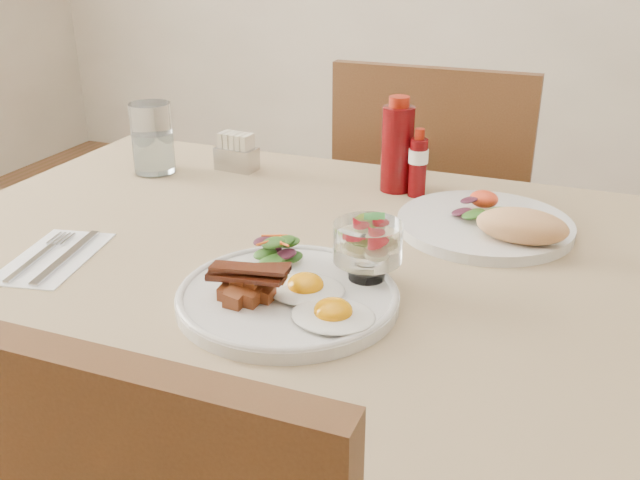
% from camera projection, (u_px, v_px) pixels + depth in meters
% --- Properties ---
extents(table, '(1.33, 0.88, 0.75)m').
position_uv_depth(table, '(338.00, 314.00, 1.05)').
color(table, brown).
rests_on(table, ground).
extents(chair_far, '(0.42, 0.42, 0.93)m').
position_uv_depth(chair_far, '(434.00, 234.00, 1.67)').
color(chair_far, brown).
rests_on(chair_far, ground).
extents(main_plate, '(0.28, 0.28, 0.02)m').
position_uv_depth(main_plate, '(288.00, 298.00, 0.89)').
color(main_plate, silver).
rests_on(main_plate, table).
extents(fried_eggs, '(0.16, 0.15, 0.03)m').
position_uv_depth(fried_eggs, '(319.00, 300.00, 0.86)').
color(fried_eggs, silver).
rests_on(fried_eggs, main_plate).
extents(bacon_potato_pile, '(0.11, 0.06, 0.05)m').
position_uv_depth(bacon_potato_pile, '(246.00, 284.00, 0.86)').
color(bacon_potato_pile, brown).
rests_on(bacon_potato_pile, main_plate).
extents(side_salad, '(0.07, 0.07, 0.04)m').
position_uv_depth(side_salad, '(277.00, 251.00, 0.96)').
color(side_salad, '#184312').
rests_on(side_salad, main_plate).
extents(fruit_cup, '(0.09, 0.09, 0.09)m').
position_uv_depth(fruit_cup, '(368.00, 243.00, 0.91)').
color(fruit_cup, white).
rests_on(fruit_cup, main_plate).
extents(second_plate, '(0.27, 0.27, 0.07)m').
position_uv_depth(second_plate, '(493.00, 224.00, 1.09)').
color(second_plate, silver).
rests_on(second_plate, table).
extents(ketchup_bottle, '(0.07, 0.07, 0.17)m').
position_uv_depth(ketchup_bottle, '(397.00, 147.00, 1.25)').
color(ketchup_bottle, '#560408').
rests_on(ketchup_bottle, table).
extents(hot_sauce_bottle, '(0.04, 0.04, 0.12)m').
position_uv_depth(hot_sauce_bottle, '(418.00, 164.00, 1.23)').
color(hot_sauce_bottle, '#560408').
rests_on(hot_sauce_bottle, table).
extents(sugar_caddy, '(0.08, 0.05, 0.07)m').
position_uv_depth(sugar_caddy, '(237.00, 154.00, 1.38)').
color(sugar_caddy, '#B0B0B4').
rests_on(sugar_caddy, table).
extents(water_glass, '(0.08, 0.08, 0.13)m').
position_uv_depth(water_glass, '(153.00, 143.00, 1.35)').
color(water_glass, white).
rests_on(water_glass, table).
extents(napkin_cutlery, '(0.14, 0.20, 0.01)m').
position_uv_depth(napkin_cutlery, '(54.00, 257.00, 1.02)').
color(napkin_cutlery, white).
rests_on(napkin_cutlery, table).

